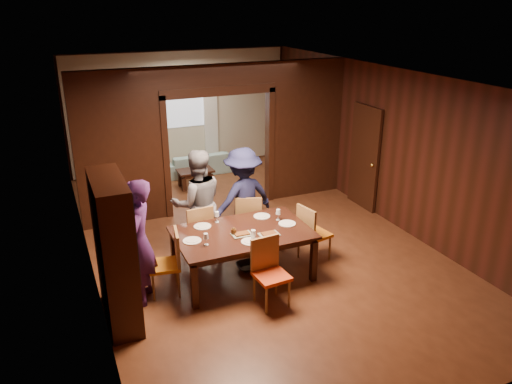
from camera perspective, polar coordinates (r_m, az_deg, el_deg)
name	(u,v)px	position (r m, az deg, el deg)	size (l,w,h in m)	color
floor	(251,238)	(9.04, -0.59, -5.29)	(9.00, 9.00, 0.00)	#562C18
ceiling	(250,75)	(8.17, -0.67, 13.21)	(5.50, 9.00, 0.02)	silver
room_walls	(214,133)	(10.18, -4.77, 6.76)	(5.52, 9.01, 2.90)	black
person_purple	(139,243)	(7.07, -13.27, -5.67)	(0.67, 0.44, 1.82)	#3F1B50
person_grey	(198,204)	(8.21, -6.69, -1.32)	(0.88, 0.69, 1.82)	slate
person_navy	(243,198)	(8.45, -1.50, -0.73)	(1.14, 0.65, 1.76)	#17193B
sofa	(198,163)	(12.38, -6.66, 3.34)	(1.77, 0.69, 0.52)	#96C5C5
serving_bowl	(247,223)	(7.70, -0.98, -3.62)	(0.37, 0.37, 0.09)	black
dining_table	(243,254)	(7.72, -1.54, -7.07)	(2.03, 1.26, 0.76)	black
coffee_table	(196,178)	(11.50, -6.92, 1.59)	(0.80, 0.50, 0.40)	black
chair_left	(164,263)	(7.37, -10.45, -8.01)	(0.44, 0.44, 0.97)	orange
chair_right	(315,232)	(8.21, 6.73, -4.60)	(0.44, 0.44, 0.97)	orange
chair_far_l	(197,231)	(8.25, -6.75, -4.46)	(0.44, 0.44, 0.97)	#D55814
chair_far_r	(248,220)	(8.60, -0.92, -3.19)	(0.44, 0.44, 0.97)	orange
chair_near	(272,274)	(7.00, 1.80, -9.35)	(0.44, 0.44, 0.97)	red
hutch	(115,252)	(6.72, -15.83, -6.56)	(0.40, 1.20, 2.00)	black
door_right	(364,157)	(10.31, 12.29, 3.89)	(0.06, 0.90, 2.10)	black
window_far	(180,101)	(12.53, -8.64, 10.27)	(1.20, 0.03, 1.30)	silver
curtain_left	(152,122)	(12.42, -11.84, 7.83)	(0.35, 0.06, 2.40)	white
curtain_right	(211,117)	(12.79, -5.21, 8.58)	(0.35, 0.06, 2.40)	white
plate_left	(192,241)	(7.32, -7.31, -5.54)	(0.27, 0.27, 0.01)	silver
plate_far_l	(202,226)	(7.74, -6.14, -3.92)	(0.27, 0.27, 0.01)	silver
plate_far_r	(262,216)	(8.05, 0.67, -2.78)	(0.27, 0.27, 0.01)	silver
plate_right	(287,224)	(7.81, 3.58, -3.61)	(0.27, 0.27, 0.01)	white
plate_near	(250,242)	(7.24, -0.66, -5.68)	(0.27, 0.27, 0.01)	silver
platter_a	(242,234)	(7.43, -1.63, -4.83)	(0.30, 0.20, 0.04)	gray
platter_b	(269,234)	(7.44, 1.50, -4.81)	(0.30, 0.20, 0.04)	gray
wineglass_left	(206,239)	(7.15, -5.73, -5.39)	(0.08, 0.08, 0.18)	white
wineglass_far	(217,217)	(7.84, -4.50, -2.86)	(0.08, 0.08, 0.18)	white
wineglass_right	(278,215)	(7.90, 2.55, -2.60)	(0.08, 0.08, 0.18)	silver
tumbler	(253,235)	(7.30, -0.32, -4.88)	(0.07, 0.07, 0.14)	white
condiment_jar	(234,231)	(7.44, -2.56, -4.50)	(0.08, 0.08, 0.11)	#452810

